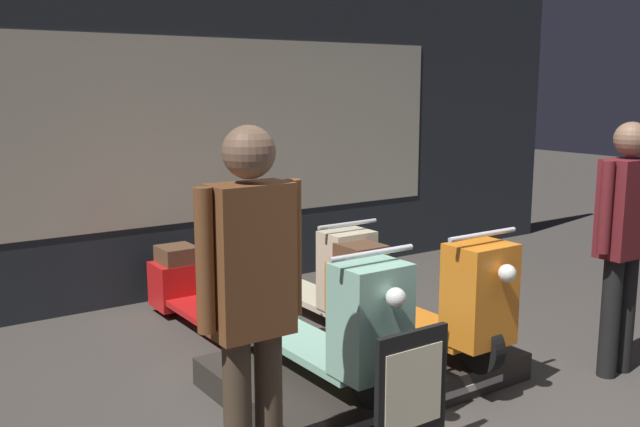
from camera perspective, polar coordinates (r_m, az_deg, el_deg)
The scene contains 9 objects.
shop_wall_back at distance 6.88m, azimuth -8.09°, elevation 7.06°, with size 9.15×0.09×3.20m.
display_platform at distance 4.90m, azimuth 3.50°, elevation -12.29°, with size 1.92×1.23×0.19m.
scooter_display_left at distance 4.48m, azimuth -0.64°, elevation -8.27°, with size 0.56×1.67×0.90m.
scooter_display_right at distance 5.00m, azimuth 7.67°, elevation -6.41°, with size 0.56×1.67×0.90m.
scooter_backrow_0 at distance 5.79m, azimuth -8.87°, elevation -6.03°, with size 0.56×1.67×0.90m.
scooter_backrow_1 at distance 6.23m, azimuth -1.06°, elevation -4.72°, with size 0.56×1.67×0.90m.
person_left_browsing at distance 3.20m, azimuth -5.52°, elevation -6.56°, with size 0.52×0.23×1.80m.
person_right_browsing at distance 5.18m, azimuth 23.17°, elevation -1.27°, with size 0.54×0.23×1.73m.
price_sign_board at distance 3.88m, azimuth 7.32°, elevation -14.28°, with size 0.47×0.04×0.72m.
Camera 1 is at (-3.07, -2.42, 1.97)m, focal length 40.00 mm.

